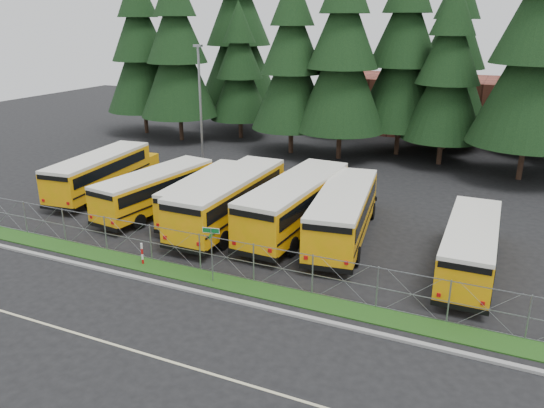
{
  "coord_description": "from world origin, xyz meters",
  "views": [
    {
      "loc": [
        12.27,
        -21.63,
        12.05
      ],
      "look_at": [
        0.71,
        4.0,
        2.22
      ],
      "focal_mm": 35.0,
      "sensor_mm": 36.0,
      "label": 1
    }
  ],
  "objects_px": {
    "bus_2": "(160,191)",
    "light_standard": "(200,103)",
    "bus_0": "(103,174)",
    "bus_5": "(298,205)",
    "bus_4": "(233,200)",
    "bus_east": "(470,248)",
    "bus_6": "(344,214)",
    "striped_bollard": "(142,254)",
    "bus_3": "(210,195)",
    "street_sign": "(211,243)"
  },
  "relations": [
    {
      "from": "bus_0",
      "to": "striped_bollard",
      "type": "height_order",
      "value": "bus_0"
    },
    {
      "from": "bus_3",
      "to": "bus_4",
      "type": "bearing_deg",
      "value": -25.57
    },
    {
      "from": "bus_0",
      "to": "bus_2",
      "type": "height_order",
      "value": "bus_0"
    },
    {
      "from": "bus_0",
      "to": "bus_east",
      "type": "relative_size",
      "value": 1.09
    },
    {
      "from": "bus_4",
      "to": "light_standard",
      "type": "xyz_separation_m",
      "value": [
        -8.61,
        10.62,
        3.91
      ]
    },
    {
      "from": "bus_0",
      "to": "bus_4",
      "type": "relative_size",
      "value": 0.92
    },
    {
      "from": "bus_3",
      "to": "bus_4",
      "type": "height_order",
      "value": "bus_4"
    },
    {
      "from": "bus_0",
      "to": "bus_6",
      "type": "distance_m",
      "value": 18.44
    },
    {
      "from": "striped_bollard",
      "to": "bus_3",
      "type": "bearing_deg",
      "value": 94.17
    },
    {
      "from": "bus_2",
      "to": "bus_6",
      "type": "height_order",
      "value": "bus_6"
    },
    {
      "from": "bus_2",
      "to": "bus_4",
      "type": "relative_size",
      "value": 0.87
    },
    {
      "from": "bus_east",
      "to": "light_standard",
      "type": "bearing_deg",
      "value": 152.22
    },
    {
      "from": "bus_2",
      "to": "street_sign",
      "type": "xyz_separation_m",
      "value": [
        8.24,
        -7.29,
        0.64
      ]
    },
    {
      "from": "bus_4",
      "to": "bus_2",
      "type": "bearing_deg",
      "value": 178.18
    },
    {
      "from": "bus_5",
      "to": "bus_6",
      "type": "xyz_separation_m",
      "value": [
        2.91,
        -0.19,
        -0.08
      ]
    },
    {
      "from": "striped_bollard",
      "to": "light_standard",
      "type": "relative_size",
      "value": 0.12
    },
    {
      "from": "bus_east",
      "to": "bus_4",
      "type": "bearing_deg",
      "value": 175.55
    },
    {
      "from": "bus_0",
      "to": "bus_6",
      "type": "xyz_separation_m",
      "value": [
        18.41,
        -1.04,
        0.05
      ]
    },
    {
      "from": "bus_4",
      "to": "bus_east",
      "type": "distance_m",
      "value": 13.9
    },
    {
      "from": "bus_0",
      "to": "light_standard",
      "type": "height_order",
      "value": "light_standard"
    },
    {
      "from": "street_sign",
      "to": "bus_4",
      "type": "bearing_deg",
      "value": 110.82
    },
    {
      "from": "bus_5",
      "to": "bus_east",
      "type": "height_order",
      "value": "bus_5"
    },
    {
      "from": "street_sign",
      "to": "striped_bollard",
      "type": "distance_m",
      "value": 4.52
    },
    {
      "from": "bus_0",
      "to": "bus_4",
      "type": "height_order",
      "value": "bus_4"
    },
    {
      "from": "bus_0",
      "to": "bus_east",
      "type": "xyz_separation_m",
      "value": [
        25.39,
        -2.64,
        -0.12
      ]
    },
    {
      "from": "bus_east",
      "to": "street_sign",
      "type": "distance_m",
      "value": 12.76
    },
    {
      "from": "bus_6",
      "to": "street_sign",
      "type": "height_order",
      "value": "bus_6"
    },
    {
      "from": "bus_0",
      "to": "bus_5",
      "type": "xyz_separation_m",
      "value": [
        15.5,
        -0.86,
        0.14
      ]
    },
    {
      "from": "bus_5",
      "to": "bus_6",
      "type": "bearing_deg",
      "value": -0.75
    },
    {
      "from": "bus_2",
      "to": "bus_5",
      "type": "bearing_deg",
      "value": 11.52
    },
    {
      "from": "bus_5",
      "to": "street_sign",
      "type": "xyz_separation_m",
      "value": [
        -1.27,
        -7.93,
        0.43
      ]
    },
    {
      "from": "striped_bollard",
      "to": "light_standard",
      "type": "distance_m",
      "value": 19.53
    },
    {
      "from": "light_standard",
      "to": "bus_3",
      "type": "bearing_deg",
      "value": -56.45
    },
    {
      "from": "bus_4",
      "to": "street_sign",
      "type": "relative_size",
      "value": 4.33
    },
    {
      "from": "bus_6",
      "to": "street_sign",
      "type": "bearing_deg",
      "value": -126.11
    },
    {
      "from": "bus_0",
      "to": "bus_east",
      "type": "distance_m",
      "value": 25.53
    },
    {
      "from": "bus_2",
      "to": "striped_bollard",
      "type": "height_order",
      "value": "bus_2"
    },
    {
      "from": "bus_2",
      "to": "light_standard",
      "type": "xyz_separation_m",
      "value": [
        -3.07,
        10.42,
        4.11
      ]
    },
    {
      "from": "bus_5",
      "to": "striped_bollard",
      "type": "bearing_deg",
      "value": -122.61
    },
    {
      "from": "bus_3",
      "to": "light_standard",
      "type": "distance_m",
      "value": 12.39
    },
    {
      "from": "bus_3",
      "to": "bus_5",
      "type": "distance_m",
      "value": 6.13
    },
    {
      "from": "bus_4",
      "to": "bus_6",
      "type": "height_order",
      "value": "bus_4"
    },
    {
      "from": "bus_5",
      "to": "striped_bollard",
      "type": "xyz_separation_m",
      "value": [
        -5.55,
        -7.77,
        -1.01
      ]
    },
    {
      "from": "bus_4",
      "to": "bus_6",
      "type": "relative_size",
      "value": 1.05
    },
    {
      "from": "bus_5",
      "to": "bus_4",
      "type": "bearing_deg",
      "value": -165.11
    },
    {
      "from": "bus_3",
      "to": "bus_east",
      "type": "xyz_separation_m",
      "value": [
        16.02,
        -1.84,
        0.01
      ]
    },
    {
      "from": "bus_5",
      "to": "bus_east",
      "type": "distance_m",
      "value": 10.06
    },
    {
      "from": "bus_0",
      "to": "bus_4",
      "type": "xyz_separation_m",
      "value": [
        11.53,
        -1.69,
        0.13
      ]
    },
    {
      "from": "bus_2",
      "to": "bus_4",
      "type": "height_order",
      "value": "bus_4"
    },
    {
      "from": "light_standard",
      "to": "bus_0",
      "type": "bearing_deg",
      "value": -108.14
    }
  ]
}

